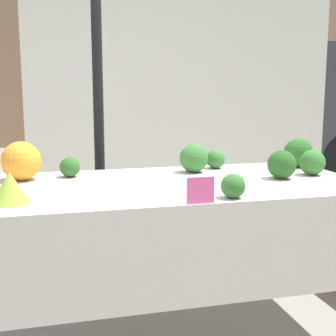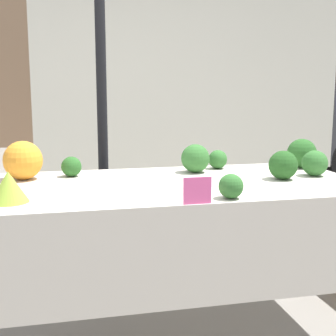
% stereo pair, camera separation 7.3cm
% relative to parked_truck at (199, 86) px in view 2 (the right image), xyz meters
% --- Properties ---
extents(ground_plane, '(40.00, 40.00, 0.00)m').
position_rel_parked_truck_xyz_m(ground_plane, '(-1.34, -3.98, -1.34)').
color(ground_plane, gray).
extents(building_facade, '(16.00, 0.60, 4.52)m').
position_rel_parked_truck_xyz_m(building_facade, '(-1.34, 4.88, 0.92)').
color(building_facade, '#9E7A5B').
rests_on(building_facade, ground_plane).
extents(tent_pole, '(0.07, 0.07, 2.35)m').
position_rel_parked_truck_xyz_m(tent_pole, '(-1.61, -3.12, -0.17)').
color(tent_pole, black).
rests_on(tent_pole, ground_plane).
extents(parked_truck, '(4.70, 2.28, 2.50)m').
position_rel_parked_truck_xyz_m(parked_truck, '(0.00, 0.00, 0.00)').
color(parked_truck, silver).
rests_on(parked_truck, ground_plane).
extents(market_table, '(2.08, 0.98, 0.81)m').
position_rel_parked_truck_xyz_m(market_table, '(-1.34, -4.04, -0.62)').
color(market_table, beige).
rests_on(market_table, ground_plane).
extents(orange_cauliflower, '(0.21, 0.21, 0.21)m').
position_rel_parked_truck_xyz_m(orange_cauliflower, '(-2.10, -3.71, -0.42)').
color(orange_cauliflower, orange).
rests_on(orange_cauliflower, market_table).
extents(romanesco_head, '(0.17, 0.17, 0.14)m').
position_rel_parked_truck_xyz_m(romanesco_head, '(-2.12, -4.24, -0.46)').
color(romanesco_head, '#93B238').
rests_on(romanesco_head, market_table).
extents(broccoli_head_0, '(0.16, 0.16, 0.16)m').
position_rel_parked_truck_xyz_m(broccoli_head_0, '(-0.70, -4.02, -0.45)').
color(broccoli_head_0, '#23511E').
rests_on(broccoli_head_0, market_table).
extents(broccoli_head_1, '(0.17, 0.17, 0.17)m').
position_rel_parked_truck_xyz_m(broccoli_head_1, '(-1.12, -3.71, -0.44)').
color(broccoli_head_1, '#336B2D').
rests_on(broccoli_head_1, market_table).
extents(broccoli_head_2, '(0.11, 0.11, 0.11)m').
position_rel_parked_truck_xyz_m(broccoli_head_2, '(-1.84, -3.68, -0.47)').
color(broccoli_head_2, '#285B23').
rests_on(broccoli_head_2, market_table).
extents(broccoli_head_3, '(0.18, 0.18, 0.18)m').
position_rel_parked_truck_xyz_m(broccoli_head_3, '(-0.42, -3.69, -0.44)').
color(broccoli_head_3, '#285B23').
rests_on(broccoli_head_3, market_table).
extents(broccoli_head_4, '(0.15, 0.15, 0.15)m').
position_rel_parked_truck_xyz_m(broccoli_head_4, '(-0.48, -3.97, -0.45)').
color(broccoli_head_4, '#336B2D').
rests_on(broccoli_head_4, market_table).
extents(broccoli_head_5, '(0.12, 0.12, 0.12)m').
position_rel_parked_truck_xyz_m(broccoli_head_5, '(-0.94, -3.61, -0.47)').
color(broccoli_head_5, '#336B2D').
rests_on(broccoli_head_5, market_table).
extents(broccoli_head_6, '(0.11, 0.11, 0.11)m').
position_rel_parked_truck_xyz_m(broccoli_head_6, '(-1.14, -4.39, -0.47)').
color(broccoli_head_6, '#336B2D').
rests_on(broccoli_head_6, market_table).
extents(price_sign, '(0.13, 0.01, 0.12)m').
position_rel_parked_truck_xyz_m(price_sign, '(-1.32, -4.45, -0.47)').
color(price_sign, '#F45B9E').
rests_on(price_sign, market_table).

